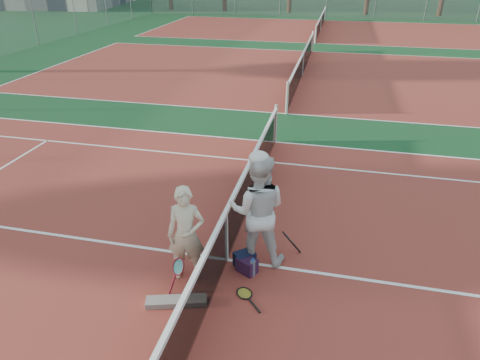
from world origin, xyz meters
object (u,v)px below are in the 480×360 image
(player_b, at_px, (258,210))
(sports_bag_purple, at_px, (247,265))
(player_a, at_px, (186,234))
(net_main, at_px, (226,236))
(racket_spare, at_px, (244,293))
(sports_bag_navy, at_px, (245,259))
(racket_red, at_px, (179,274))
(water_bottle, at_px, (253,268))
(racket_black_held, at_px, (287,244))

(player_b, xyz_separation_m, sports_bag_purple, (-0.10, -0.38, -0.86))
(player_a, height_order, sports_bag_purple, player_a)
(net_main, distance_m, player_a, 0.80)
(player_b, relative_size, racket_spare, 3.30)
(player_a, relative_size, sports_bag_purple, 5.08)
(net_main, height_order, sports_bag_navy, net_main)
(player_b, xyz_separation_m, racket_red, (-1.06, -0.99, -0.72))
(net_main, distance_m, sports_bag_navy, 0.51)
(racket_red, height_order, sports_bag_purple, racket_red)
(player_a, distance_m, racket_red, 0.64)
(sports_bag_purple, xyz_separation_m, water_bottle, (0.11, -0.07, 0.02))
(net_main, xyz_separation_m, player_b, (0.50, 0.15, 0.48))
(racket_red, distance_m, water_bottle, 1.21)
(player_a, bearing_deg, racket_red, -107.01)
(net_main, xyz_separation_m, player_a, (-0.51, -0.53, 0.31))
(racket_red, relative_size, sports_bag_navy, 1.59)
(net_main, bearing_deg, racket_red, -123.19)
(player_b, xyz_separation_m, racket_black_held, (0.49, 0.20, -0.74))
(racket_red, bearing_deg, player_b, -16.48)
(racket_spare, distance_m, sports_bag_purple, 0.55)
(net_main, distance_m, sports_bag_purple, 0.60)
(player_a, bearing_deg, net_main, 35.97)
(racket_spare, xyz_separation_m, sports_bag_navy, (-0.15, 0.68, 0.11))
(racket_red, bearing_deg, racket_spare, -55.13)
(sports_bag_purple, bearing_deg, racket_black_held, 44.54)
(player_a, bearing_deg, sports_bag_navy, 18.03)
(racket_red, bearing_deg, sports_bag_purple, -26.95)
(sports_bag_purple, distance_m, water_bottle, 0.13)
(sports_bag_navy, distance_m, sports_bag_purple, 0.16)
(water_bottle, bearing_deg, player_a, -167.39)
(net_main, relative_size, sports_bag_purple, 34.00)
(sports_bag_purple, bearing_deg, racket_spare, -82.04)
(racket_red, bearing_deg, water_bottle, -32.60)
(net_main, relative_size, water_bottle, 36.60)
(player_a, distance_m, racket_black_held, 1.84)
(racket_spare, bearing_deg, racket_black_held, -66.41)
(player_b, xyz_separation_m, water_bottle, (0.02, -0.44, -0.84))
(racket_spare, bearing_deg, sports_bag_purple, -33.71)
(sports_bag_navy, bearing_deg, racket_spare, -77.85)
(net_main, height_order, water_bottle, net_main)
(racket_black_held, bearing_deg, water_bottle, 21.26)
(player_b, distance_m, water_bottle, 0.95)
(racket_red, distance_m, sports_bag_purple, 1.15)
(racket_red, height_order, water_bottle, racket_red)
(net_main, height_order, racket_red, net_main)
(racket_spare, distance_m, water_bottle, 0.48)
(sports_bag_navy, bearing_deg, racket_black_held, 33.17)
(water_bottle, bearing_deg, racket_black_held, 53.63)
(net_main, bearing_deg, sports_bag_purple, -29.29)
(racket_black_held, xyz_separation_m, water_bottle, (-0.48, -0.65, -0.10))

